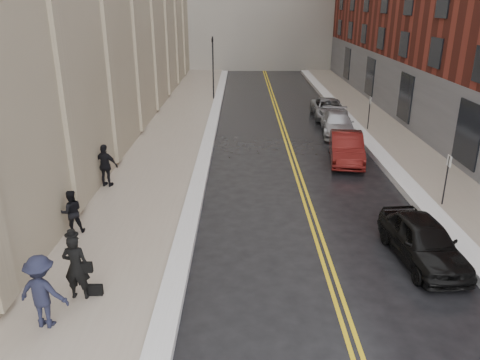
{
  "coord_description": "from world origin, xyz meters",
  "views": [
    {
      "loc": [
        -0.24,
        -9.38,
        7.83
      ],
      "look_at": [
        -0.3,
        6.92,
        1.6
      ],
      "focal_mm": 35.0,
      "sensor_mm": 36.0,
      "label": 1
    }
  ],
  "objects_px": {
    "car_maroon": "(346,148)",
    "car_silver_far": "(328,109)",
    "pedestrian_main": "(76,267)",
    "pedestrian_a": "(72,212)",
    "pedestrian_c": "(106,166)",
    "car_silver_near": "(337,124)",
    "pedestrian_b": "(42,292)",
    "car_black": "(423,241)"
  },
  "relations": [
    {
      "from": "pedestrian_main",
      "to": "pedestrian_a",
      "type": "xyz_separation_m",
      "value": [
        -1.47,
        3.9,
        -0.17
      ]
    },
    {
      "from": "pedestrian_a",
      "to": "car_silver_near",
      "type": "bearing_deg",
      "value": -154.44
    },
    {
      "from": "car_black",
      "to": "pedestrian_b",
      "type": "xyz_separation_m",
      "value": [
        -10.71,
        -3.45,
        0.42
      ]
    },
    {
      "from": "pedestrian_b",
      "to": "pedestrian_c",
      "type": "bearing_deg",
      "value": -73.81
    },
    {
      "from": "pedestrian_b",
      "to": "pedestrian_c",
      "type": "relative_size",
      "value": 1.02
    },
    {
      "from": "car_silver_near",
      "to": "car_silver_far",
      "type": "bearing_deg",
      "value": 92.88
    },
    {
      "from": "car_black",
      "to": "pedestrian_b",
      "type": "relative_size",
      "value": 2.13
    },
    {
      "from": "car_maroon",
      "to": "car_silver_far",
      "type": "distance_m",
      "value": 9.94
    },
    {
      "from": "car_silver_near",
      "to": "pedestrian_main",
      "type": "bearing_deg",
      "value": -115.18
    },
    {
      "from": "car_black",
      "to": "pedestrian_a",
      "type": "bearing_deg",
      "value": 166.7
    },
    {
      "from": "pedestrian_c",
      "to": "pedestrian_main",
      "type": "bearing_deg",
      "value": 112.83
    },
    {
      "from": "car_maroon",
      "to": "car_silver_far",
      "type": "height_order",
      "value": "car_maroon"
    },
    {
      "from": "car_silver_near",
      "to": "pedestrian_a",
      "type": "bearing_deg",
      "value": -125.46
    },
    {
      "from": "car_silver_near",
      "to": "pedestrian_c",
      "type": "height_order",
      "value": "pedestrian_c"
    },
    {
      "from": "car_silver_far",
      "to": "pedestrian_b",
      "type": "xyz_separation_m",
      "value": [
        -11.16,
        -23.35,
        0.47
      ]
    },
    {
      "from": "pedestrian_main",
      "to": "pedestrian_b",
      "type": "xyz_separation_m",
      "value": [
        -0.44,
        -1.19,
        0.01
      ]
    },
    {
      "from": "car_maroon",
      "to": "pedestrian_b",
      "type": "xyz_separation_m",
      "value": [
        -10.37,
        -13.45,
        0.38
      ]
    },
    {
      "from": "pedestrian_a",
      "to": "pedestrian_c",
      "type": "distance_m",
      "value": 4.47
    },
    {
      "from": "car_maroon",
      "to": "car_silver_near",
      "type": "height_order",
      "value": "car_maroon"
    },
    {
      "from": "car_black",
      "to": "pedestrian_a",
      "type": "relative_size",
      "value": 2.63
    },
    {
      "from": "pedestrian_a",
      "to": "pedestrian_b",
      "type": "height_order",
      "value": "pedestrian_b"
    },
    {
      "from": "car_maroon",
      "to": "car_silver_far",
      "type": "xyz_separation_m",
      "value": [
        0.79,
        9.9,
        -0.09
      ]
    },
    {
      "from": "car_silver_far",
      "to": "pedestrian_c",
      "type": "relative_size",
      "value": 2.49
    },
    {
      "from": "car_maroon",
      "to": "pedestrian_c",
      "type": "xyz_separation_m",
      "value": [
        -11.4,
        -3.89,
        0.36
      ]
    },
    {
      "from": "pedestrian_main",
      "to": "pedestrian_a",
      "type": "height_order",
      "value": "pedestrian_main"
    },
    {
      "from": "car_black",
      "to": "car_maroon",
      "type": "height_order",
      "value": "car_maroon"
    },
    {
      "from": "car_silver_near",
      "to": "pedestrian_a",
      "type": "distance_m",
      "value": 18.26
    },
    {
      "from": "pedestrian_main",
      "to": "pedestrian_c",
      "type": "xyz_separation_m",
      "value": [
        -1.47,
        8.37,
        -0.01
      ]
    },
    {
      "from": "car_silver_far",
      "to": "pedestrian_main",
      "type": "relative_size",
      "value": 2.46
    },
    {
      "from": "car_silver_near",
      "to": "pedestrian_main",
      "type": "xyz_separation_m",
      "value": [
        -10.51,
        -17.67,
        0.44
      ]
    },
    {
      "from": "car_maroon",
      "to": "pedestrian_a",
      "type": "bearing_deg",
      "value": -135.81
    },
    {
      "from": "car_silver_near",
      "to": "pedestrian_c",
      "type": "relative_size",
      "value": 2.44
    },
    {
      "from": "car_silver_near",
      "to": "pedestrian_b",
      "type": "distance_m",
      "value": 21.81
    },
    {
      "from": "pedestrian_c",
      "to": "pedestrian_b",
      "type": "bearing_deg",
      "value": 109.01
    },
    {
      "from": "pedestrian_main",
      "to": "car_maroon",
      "type": "bearing_deg",
      "value": -127.19
    },
    {
      "from": "car_silver_far",
      "to": "pedestrian_a",
      "type": "xyz_separation_m",
      "value": [
        -12.19,
        -18.27,
        0.28
      ]
    },
    {
      "from": "car_maroon",
      "to": "car_silver_near",
      "type": "xyz_separation_m",
      "value": [
        0.58,
        5.41,
        -0.07
      ]
    },
    {
      "from": "car_silver_far",
      "to": "pedestrian_b",
      "type": "relative_size",
      "value": 2.43
    },
    {
      "from": "car_silver_near",
      "to": "pedestrian_b",
      "type": "height_order",
      "value": "pedestrian_b"
    },
    {
      "from": "car_maroon",
      "to": "car_black",
      "type": "bearing_deg",
      "value": -80.08
    },
    {
      "from": "car_black",
      "to": "pedestrian_c",
      "type": "relative_size",
      "value": 2.18
    },
    {
      "from": "car_maroon",
      "to": "pedestrian_b",
      "type": "relative_size",
      "value": 2.33
    }
  ]
}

